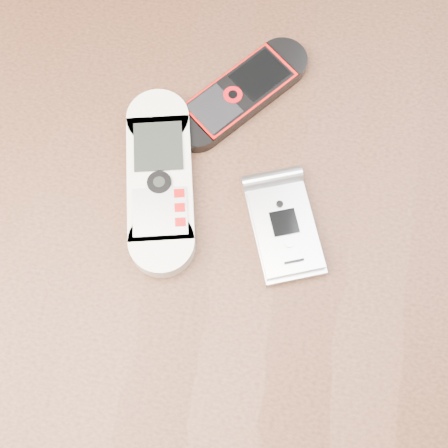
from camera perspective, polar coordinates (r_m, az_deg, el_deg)
ground at (r=1.27m, az=-0.23°, el=-11.31°), size 4.00×4.00×0.00m
table at (r=0.63m, az=-0.45°, el=-3.36°), size 1.20×0.80×0.75m
nokia_white at (r=0.54m, az=-5.87°, el=4.06°), size 0.09×0.18×0.02m
nokia_black_red at (r=0.58m, az=1.50°, el=11.85°), size 0.13×0.14×0.01m
motorola_razr at (r=0.53m, az=5.54°, el=-0.37°), size 0.08×0.11×0.02m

